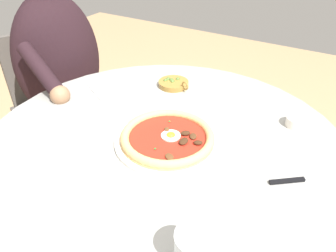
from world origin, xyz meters
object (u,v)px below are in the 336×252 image
Objects in this scene: ramekin_capers at (297,121)px; diner_person at (67,101)px; olive_pan at (174,83)px; steak_knife at (298,180)px; fork_utensil at (97,94)px; pizza_on_plate at (168,138)px; cafe_chair_diner at (56,97)px; dining_table at (164,169)px.

diner_person is (-0.05, 0.99, -0.21)m from ramekin_capers.
ramekin_capers is 0.46m from olive_pan.
fork_utensil is (0.08, 0.73, -0.00)m from steak_knife.
fork_utensil is at bearing 104.39° from ramekin_capers.
steak_knife is at bearing -84.57° from pizza_on_plate.
pizza_on_plate reaches higher than steak_knife.
pizza_on_plate is 0.41m from ramekin_capers.
olive_pan is at bearing 27.73° from pizza_on_plate.
diner_person reaches higher than olive_pan.
pizza_on_plate is at bearing -108.68° from cafe_chair_diner.
ramekin_capers is 1.15m from cafe_chair_diner.
steak_knife reaches higher than dining_table.
diner_person is 1.47× the size of cafe_chair_diner.
pizza_on_plate reaches higher than fork_utensil.
cafe_chair_diner reaches higher than olive_pan.
ramekin_capers is 0.48× the size of olive_pan.
steak_knife is (0.03, -0.36, -0.01)m from pizza_on_plate.
fork_utensil is (0.10, 0.35, 0.12)m from dining_table.
olive_pan reaches higher than ramekin_capers.
cafe_chair_diner is at bearing 70.66° from diner_person.
fork_utensil is 0.54m from cafe_chair_diner.
steak_knife reaches higher than fork_utensil.
pizza_on_plate is at bearing 95.43° from steak_knife.
pizza_on_plate is 0.35m from olive_pan.
dining_table is 3.54× the size of pizza_on_plate.
fork_utensil is 0.20× the size of cafe_chair_diner.
dining_table is at bearing -106.35° from fork_utensil.
pizza_on_plate is 0.38m from fork_utensil.
pizza_on_plate is 0.36m from steak_knife.
dining_table is 7.90× the size of olive_pan.
diner_person is at bearing 71.44° from pizza_on_plate.
steak_knife is 0.25m from ramekin_capers.
fork_utensil is at bearing -110.73° from diner_person.
olive_pan is at bearing -44.65° from fork_utensil.
dining_table is 16.41× the size of ramekin_capers.
cafe_chair_diner is at bearing 71.36° from dining_table.
dining_table is 1.33× the size of cafe_chair_diner.
dining_table is at bearing -108.64° from cafe_chair_diner.
steak_knife is at bearing -101.70° from cafe_chair_diner.
steak_knife is 0.73m from fork_utensil.
fork_utensil is at bearing 135.35° from olive_pan.
diner_person reaches higher than dining_table.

